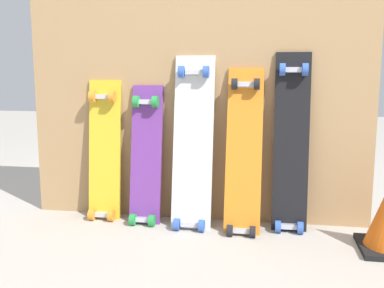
% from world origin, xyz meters
% --- Properties ---
extents(ground_plane, '(12.00, 12.00, 0.00)m').
position_xyz_m(ground_plane, '(0.00, 0.00, 0.00)').
color(ground_plane, '#B2AAA0').
extents(plywood_wall_panel, '(1.81, 0.04, 1.67)m').
position_xyz_m(plywood_wall_panel, '(0.00, 0.07, 0.83)').
color(plywood_wall_panel, tan).
rests_on(plywood_wall_panel, ground).
extents(skateboard_yellow, '(0.17, 0.16, 0.81)m').
position_xyz_m(skateboard_yellow, '(-0.49, -0.01, 0.34)').
color(skateboard_yellow, gold).
rests_on(skateboard_yellow, ground).
extents(skateboard_purple, '(0.16, 0.20, 0.79)m').
position_xyz_m(skateboard_purple, '(-0.25, -0.03, 0.33)').
color(skateboard_purple, '#6B338C').
rests_on(skateboard_purple, ground).
extents(skateboard_white, '(0.20, 0.23, 0.94)m').
position_xyz_m(skateboard_white, '(-0.00, -0.05, 0.40)').
color(skateboard_white, silver).
rests_on(skateboard_white, ground).
extents(skateboard_orange, '(0.18, 0.26, 0.88)m').
position_xyz_m(skateboard_orange, '(0.26, -0.07, 0.37)').
color(skateboard_orange, orange).
rests_on(skateboard_orange, ground).
extents(skateboard_black, '(0.17, 0.18, 0.95)m').
position_xyz_m(skateboard_black, '(0.49, -0.02, 0.41)').
color(skateboard_black, black).
rests_on(skateboard_black, ground).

